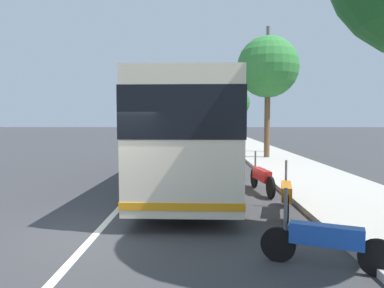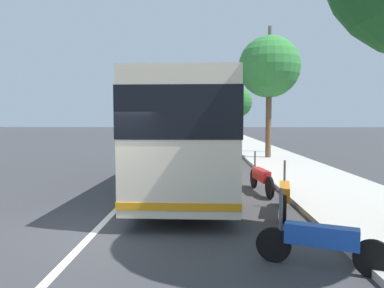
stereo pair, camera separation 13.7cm
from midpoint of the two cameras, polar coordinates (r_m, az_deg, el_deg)
name	(u,v)px [view 1 (the left image)]	position (r m, az deg, el deg)	size (l,w,h in m)	color
ground_plane	(97,233)	(7.83, -15.57, -13.64)	(220.00, 220.00, 0.00)	#38383A
sidewalk_curb	(290,167)	(17.84, 15.33, -3.56)	(110.00, 3.60, 0.14)	#B2ADA3
lane_divider_line	(156,168)	(17.44, -6.09, -3.83)	(110.00, 0.16, 0.01)	silver
coach_bus	(193,129)	(13.20, -0.09, 2.37)	(12.57, 2.83, 3.45)	beige
motorcycle_mid_row	(325,241)	(6.08, 20.04, -14.44)	(0.84, 1.92, 1.24)	black
motorcycle_far_end	(286,195)	(9.16, 14.55, -7.95)	(2.17, 0.56, 1.27)	black
motorcycle_angled	(262,177)	(11.64, 10.85, -5.31)	(2.40, 0.41, 1.28)	black
car_behind_bus	(198,136)	(36.01, 0.91, 1.28)	(4.25, 1.97, 1.52)	gold
car_ahead_same_lane	(197,131)	(50.50, 0.78, 2.04)	(4.45, 2.03, 1.52)	#2D7238
roadside_tree_mid_block	(268,67)	(21.61, 11.96, 11.99)	(3.59, 3.59, 7.25)	brown
roadside_tree_far_block	(235,103)	(36.66, 6.84, 6.60)	(3.04, 3.04, 5.66)	brown
utility_pole	(268,91)	(25.34, 11.93, 8.42)	(0.28, 0.28, 8.76)	slate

